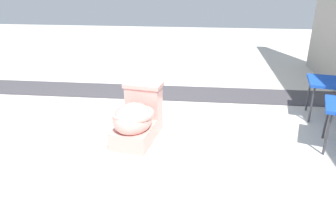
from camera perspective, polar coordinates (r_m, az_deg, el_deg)
name	(u,v)px	position (r m, az deg, el deg)	size (l,w,h in m)	color
ground_plane	(120,137)	(3.28, -8.29, -4.36)	(14.00, 14.00, 0.00)	beige
gravel_strip	(180,93)	(4.39, 2.19, 3.27)	(0.56, 8.00, 0.01)	#423F44
toilet	(137,118)	(3.13, -5.49, -1.13)	(0.68, 0.47, 0.52)	#E09E93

